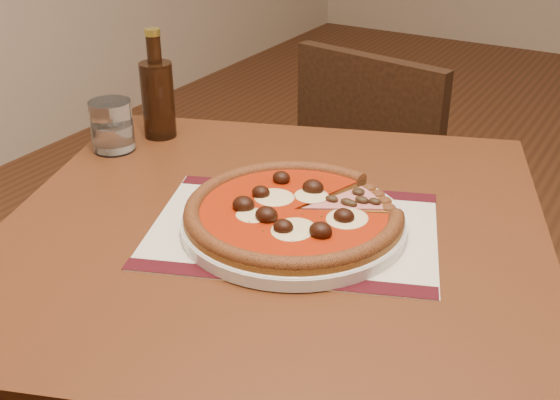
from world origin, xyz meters
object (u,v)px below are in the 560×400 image
object	(u,v)px
chair_far	(384,183)
pizza	(293,211)
table	(273,280)
water_glass	(112,126)
plate	(294,223)
bottle	(158,96)

from	to	relation	value
chair_far	pizza	world-z (taller)	chair_far
table	water_glass	xyz separation A→B (m)	(-0.39, 0.09, 0.15)
table	chair_far	size ratio (longest dim) A/B	1.24
plate	water_glass	bearing A→B (deg)	168.09
bottle	water_glass	bearing A→B (deg)	-106.55
plate	water_glass	size ratio (longest dim) A/B	3.52
plate	bottle	distance (m)	0.45
pizza	water_glass	size ratio (longest dim) A/B	3.42
plate	pizza	world-z (taller)	pizza
chair_far	plate	world-z (taller)	chair_far
table	bottle	bearing A→B (deg)	152.96
pizza	water_glass	bearing A→B (deg)	168.03
chair_far	table	bearing A→B (deg)	108.50
plate	pizza	distance (m)	0.02
pizza	chair_far	bearing A→B (deg)	101.83
water_glass	chair_far	bearing A→B (deg)	67.70
bottle	pizza	bearing A→B (deg)	-25.19
table	plate	bearing A→B (deg)	-2.56
table	pizza	world-z (taller)	pizza
chair_far	water_glass	bearing A→B (deg)	76.95
table	chair_far	distance (m)	0.78
table	bottle	world-z (taller)	bottle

